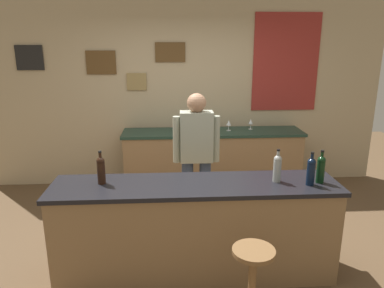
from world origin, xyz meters
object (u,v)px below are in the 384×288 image
Objects in this scene: bartender at (196,154)px; wine_bottle_c at (311,170)px; wine_glass_b at (229,123)px; wine_glass_c at (251,122)px; bar_stool at (252,275)px; coffee_mug at (192,127)px; wine_glass_a at (175,124)px; wine_bottle_a at (101,169)px; wine_bottle_d at (321,168)px; wine_bottle_b at (277,167)px.

bartender is 1.33m from wine_bottle_c.
wine_glass_b is 1.00× the size of wine_glass_c.
bar_stool is at bearing -95.19° from wine_glass_b.
bartender is 12.96× the size of coffee_mug.
coffee_mug is (0.25, 0.02, -0.06)m from wine_glass_a.
wine_glass_c is at bearing 55.44° from bartender.
wine_bottle_a is (-1.22, 0.77, 0.60)m from bar_stool.
bartender reaches higher than bar_stool.
wine_bottle_a is 1.00× the size of wine_bottle_c.
bartender is 1.37m from wine_glass_b.
wine_bottle_d is 2.18m from wine_glass_c.
wine_bottle_a is 2.50m from wine_glass_b.
wine_bottle_a is 2.15m from wine_glass_a.
wine_glass_a reaches higher than bar_stool.
wine_glass_a is 1.24× the size of coffee_mug.
wine_bottle_d is 1.97× the size of wine_glass_a.
wine_bottle_b reaches higher than wine_glass_a.
bartender is 1.65m from bar_stool.
wine_bottle_b is 2.45× the size of coffee_mug.
wine_glass_c is at bearing 48.97° from wine_bottle_a.
wine_glass_c is 1.24× the size of coffee_mug.
wine_bottle_b is at bearing 63.37° from bar_stool.
coffee_mug is (0.03, 1.28, 0.01)m from bartender.
wine_bottle_d is at bearing -76.87° from wine_glass_b.
wine_bottle_d is 2.39m from coffee_mug.
bartender is at bearing 140.49° from wine_bottle_d.
bar_stool is 4.39× the size of wine_glass_b.
wine_glass_b is (1.47, 2.01, -0.05)m from wine_bottle_a.
wine_bottle_a is 2.45× the size of coffee_mug.
wine_glass_c is at bearing 94.11° from wine_bottle_d.
wine_bottle_c is 2.47m from wine_glass_a.
wine_bottle_d is (0.11, 0.05, 0.00)m from wine_bottle_c.
wine_bottle_a reaches higher than wine_glass_c.
wine_glass_b reaches higher than bar_stool.
coffee_mug reaches higher than bar_stool.
wine_bottle_a reaches higher than coffee_mug.
wine_bottle_b is 0.29m from wine_bottle_c.
bartender reaches higher than wine_glass_c.
wine_glass_a is 0.78m from wine_glass_b.
bartender reaches higher than wine_bottle_d.
wine_glass_a is at bearing 178.84° from wine_glass_b.
wine_bottle_c reaches higher than coffee_mug.
coffee_mug is at bearing 115.43° from wine_bottle_d.
wine_glass_a is 0.26m from coffee_mug.
wine_bottle_d is 1.97× the size of wine_glass_c.
wine_glass_c is (0.23, 2.13, -0.05)m from wine_bottle_b.
bartender is at bearing 101.35° from bar_stool.
coffee_mug is (-1.02, 2.15, -0.11)m from wine_bottle_d.
bar_stool is at bearing -79.41° from wine_glass_a.
wine_bottle_a is 1.00× the size of wine_bottle_b.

